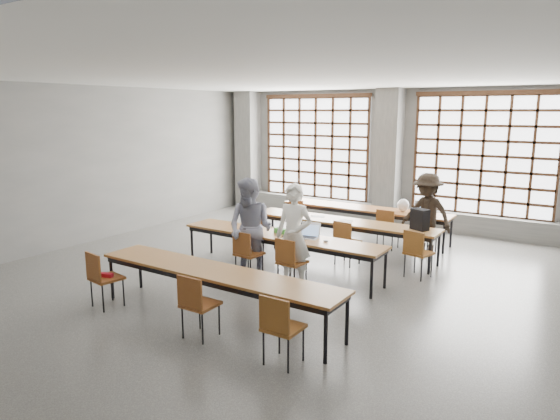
% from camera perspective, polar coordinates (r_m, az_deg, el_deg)
% --- Properties ---
extents(floor, '(11.00, 11.00, 0.00)m').
position_cam_1_polar(floor, '(8.95, -0.48, -7.93)').
color(floor, '#50504E').
rests_on(floor, ground).
extents(ceiling, '(11.00, 11.00, 0.00)m').
position_cam_1_polar(ceiling, '(8.47, -0.52, 15.03)').
color(ceiling, silver).
rests_on(ceiling, floor).
extents(wall_back, '(10.00, 0.00, 10.00)m').
position_cam_1_polar(wall_back, '(13.43, 12.70, 5.91)').
color(wall_back, '#5B5B59').
rests_on(wall_back, floor).
extents(wall_left, '(0.00, 11.00, 11.00)m').
position_cam_1_polar(wall_left, '(12.03, -20.80, 4.85)').
color(wall_left, '#5B5B59').
rests_on(wall_left, floor).
extents(column_left, '(0.60, 0.55, 3.50)m').
position_cam_1_polar(column_left, '(15.36, -3.68, 6.81)').
color(column_left, '#51514F').
rests_on(column_left, floor).
extents(column_mid, '(0.60, 0.55, 3.50)m').
position_cam_1_polar(column_mid, '(13.17, 12.27, 5.83)').
color(column_mid, '#51514F').
rests_on(column_mid, floor).
extents(window_left, '(3.32, 0.12, 3.00)m').
position_cam_1_polar(window_left, '(14.29, 4.09, 7.07)').
color(window_left, white).
rests_on(window_left, wall_back).
extents(window_right, '(3.32, 0.12, 3.00)m').
position_cam_1_polar(window_right, '(12.73, 22.16, 5.75)').
color(window_right, white).
rests_on(window_right, wall_back).
extents(sill_ledge, '(9.80, 0.35, 0.50)m').
position_cam_1_polar(sill_ledge, '(13.47, 12.13, -0.51)').
color(sill_ledge, '#51514F').
rests_on(sill_ledge, floor).
extents(desk_row_a, '(4.00, 0.70, 0.73)m').
position_cam_1_polar(desk_row_a, '(11.78, 9.65, -0.04)').
color(desk_row_a, brown).
rests_on(desk_row_a, floor).
extents(desk_row_b, '(4.00, 0.70, 0.73)m').
position_cam_1_polar(desk_row_b, '(10.36, 7.08, -1.52)').
color(desk_row_b, brown).
rests_on(desk_row_b, floor).
extents(desk_row_c, '(4.00, 0.70, 0.73)m').
position_cam_1_polar(desk_row_c, '(9.11, 0.02, -3.21)').
color(desk_row_c, brown).
rests_on(desk_row_c, floor).
extents(desk_row_d, '(4.00, 0.70, 0.73)m').
position_cam_1_polar(desk_row_d, '(7.18, -7.36, -7.35)').
color(desk_row_d, brown).
rests_on(desk_row_d, floor).
extents(chair_back_left, '(0.45, 0.46, 0.88)m').
position_cam_1_polar(chair_back_left, '(11.88, 2.18, -0.41)').
color(chair_back_left, brown).
rests_on(chair_back_left, floor).
extents(chair_back_mid, '(0.43, 0.44, 0.88)m').
position_cam_1_polar(chair_back_mid, '(10.94, 12.12, -1.69)').
color(chair_back_mid, brown).
rests_on(chair_back_mid, floor).
extents(chair_back_right, '(0.51, 0.51, 0.88)m').
position_cam_1_polar(chair_back_right, '(10.70, 16.04, -2.18)').
color(chair_back_right, brown).
rests_on(chair_back_right, floor).
extents(chair_mid_left, '(0.48, 0.48, 0.88)m').
position_cam_1_polar(chair_mid_left, '(10.67, -2.23, -1.77)').
color(chair_mid_left, brown).
rests_on(chair_mid_left, floor).
extents(chair_mid_centre, '(0.47, 0.47, 0.88)m').
position_cam_1_polar(chair_mid_centre, '(9.68, 7.49, -3.23)').
color(chair_mid_centre, brown).
rests_on(chair_mid_centre, floor).
extents(chair_mid_right, '(0.50, 0.51, 0.88)m').
position_cam_1_polar(chair_mid_right, '(9.19, 15.35, -4.34)').
color(chair_mid_right, brown).
rests_on(chair_mid_right, floor).
extents(chair_front_left, '(0.45, 0.45, 0.88)m').
position_cam_1_polar(chair_front_left, '(8.82, -3.89, -4.60)').
color(chair_front_left, brown).
rests_on(chair_front_left, floor).
extents(chair_front_right, '(0.45, 0.46, 0.88)m').
position_cam_1_polar(chair_front_right, '(8.33, 1.08, -5.53)').
color(chair_front_right, brown).
rests_on(chair_front_right, floor).
extents(chair_near_left, '(0.48, 0.48, 0.88)m').
position_cam_1_polar(chair_near_left, '(8.02, -19.74, -6.90)').
color(chair_near_left, maroon).
rests_on(chair_near_left, floor).
extents(chair_near_mid, '(0.43, 0.43, 0.88)m').
position_cam_1_polar(chair_near_mid, '(6.66, -9.55, -10.12)').
color(chair_near_mid, maroon).
rests_on(chair_near_mid, floor).
extents(chair_near_right, '(0.42, 0.43, 0.88)m').
position_cam_1_polar(chair_near_right, '(5.91, -0.01, -12.79)').
color(chair_near_right, brown).
rests_on(chair_near_right, floor).
extents(student_male, '(0.68, 0.48, 1.77)m').
position_cam_1_polar(student_male, '(8.34, 1.60, -3.02)').
color(student_male, white).
rests_on(student_male, floor).
extents(student_female, '(0.92, 0.74, 1.80)m').
position_cam_1_polar(student_female, '(8.83, -3.39, -2.15)').
color(student_female, '#171C46').
rests_on(student_female, floor).
extents(student_back, '(1.20, 0.85, 1.70)m').
position_cam_1_polar(student_back, '(10.74, 16.43, -0.44)').
color(student_back, black).
rests_on(student_back, floor).
extents(laptop_front, '(0.40, 0.35, 0.26)m').
position_cam_1_polar(laptop_front, '(8.90, 3.33, -2.75)').
color(laptop_front, silver).
rests_on(laptop_front, desk_row_c).
extents(laptop_back, '(0.44, 0.40, 0.26)m').
position_cam_1_polar(laptop_back, '(11.40, 16.02, -0.05)').
color(laptop_back, silver).
rests_on(laptop_back, desk_row_a).
extents(mouse, '(0.11, 0.09, 0.04)m').
position_cam_1_polar(mouse, '(8.61, 5.26, -3.55)').
color(mouse, silver).
rests_on(mouse, desk_row_c).
extents(green_box, '(0.26, 0.13, 0.09)m').
position_cam_1_polar(green_box, '(9.18, 0.04, -2.40)').
color(green_box, '#34882C').
rests_on(green_box, desk_row_c).
extents(phone, '(0.14, 0.09, 0.01)m').
position_cam_1_polar(phone, '(8.92, 0.64, -3.05)').
color(phone, black).
rests_on(phone, desk_row_c).
extents(paper_sheet_a, '(0.35, 0.30, 0.00)m').
position_cam_1_polar(paper_sheet_a, '(10.66, 4.32, -0.73)').
color(paper_sheet_a, white).
rests_on(paper_sheet_a, desk_row_b).
extents(paper_sheet_c, '(0.31, 0.23, 0.00)m').
position_cam_1_polar(paper_sheet_c, '(10.31, 7.59, -1.22)').
color(paper_sheet_c, white).
rests_on(paper_sheet_c, desk_row_b).
extents(backpack, '(0.37, 0.32, 0.40)m').
position_cam_1_polar(backpack, '(9.78, 15.69, -1.04)').
color(backpack, black).
rests_on(backpack, desk_row_b).
extents(plastic_bag, '(0.32, 0.29, 0.29)m').
position_cam_1_polar(plastic_bag, '(11.46, 13.90, 0.54)').
color(plastic_bag, white).
rests_on(plastic_bag, desk_row_a).
extents(red_pouch, '(0.21, 0.14, 0.06)m').
position_cam_1_polar(red_pouch, '(8.06, -19.23, -7.03)').
color(red_pouch, '#AB1523').
rests_on(red_pouch, chair_near_left).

